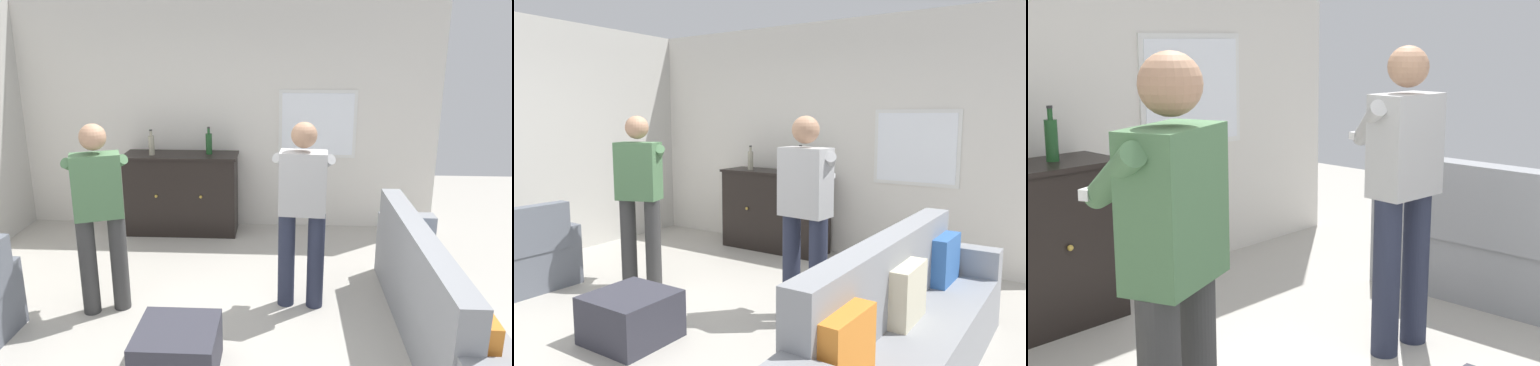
% 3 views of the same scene
% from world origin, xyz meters
% --- Properties ---
extents(wall_back_with_window, '(5.20, 0.15, 2.80)m').
position_xyz_m(wall_back_with_window, '(0.02, 2.66, 1.40)').
color(wall_back_with_window, silver).
rests_on(wall_back_with_window, ground).
extents(bottle_wine_green, '(0.08, 0.08, 0.33)m').
position_xyz_m(bottle_wine_green, '(-0.20, 2.33, 1.13)').
color(bottle_wine_green, '#1E4C23').
rests_on(bottle_wine_green, sideboard_cabinet).
extents(person_standing_left, '(0.52, 0.52, 1.68)m').
position_xyz_m(person_standing_left, '(-0.86, 0.39, 0.94)').
color(person_standing_left, '#383838').
rests_on(person_standing_left, ground).
extents(person_standing_right, '(0.56, 0.49, 1.68)m').
position_xyz_m(person_standing_right, '(0.87, 0.58, 0.94)').
color(person_standing_right, '#282D42').
rests_on(person_standing_right, ground).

